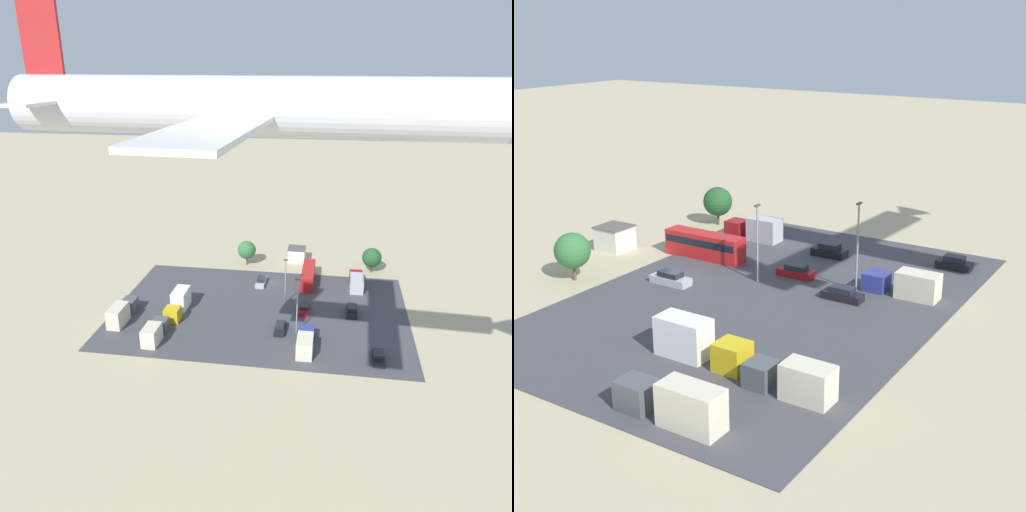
% 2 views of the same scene
% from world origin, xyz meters
% --- Properties ---
extents(ground_plane, '(400.00, 400.00, 0.00)m').
position_xyz_m(ground_plane, '(0.00, 0.00, 0.00)').
color(ground_plane, tan).
extents(parking_lot_surface, '(52.15, 35.42, 0.08)m').
position_xyz_m(parking_lot_surface, '(0.00, 11.89, 0.04)').
color(parking_lot_surface, '#424247').
rests_on(parking_lot_surface, ground).
extents(shed_building, '(3.92, 4.05, 3.05)m').
position_xyz_m(shed_building, '(-4.52, -13.48, 1.53)').
color(shed_building, silver).
rests_on(shed_building, ground).
extents(bus, '(2.46, 10.46, 3.08)m').
position_xyz_m(bus, '(-7.76, -1.75, 1.74)').
color(bus, red).
rests_on(bus, ground).
extents(parked_car_0, '(1.70, 4.32, 1.43)m').
position_xyz_m(parked_car_0, '(-4.31, 18.59, 0.68)').
color(parked_car_0, black).
rests_on(parked_car_0, ground).
extents(parked_car_1, '(1.78, 4.08, 1.58)m').
position_xyz_m(parked_car_1, '(-19.84, 25.21, 0.74)').
color(parked_car_1, black).
rests_on(parked_car_1, ground).
extents(parked_car_2, '(1.73, 4.69, 1.44)m').
position_xyz_m(parked_car_2, '(1.54, 0.57, 0.68)').
color(parked_car_2, '#ADB2B7').
rests_on(parked_car_2, ground).
extents(parked_car_3, '(1.91, 4.32, 1.66)m').
position_xyz_m(parked_car_3, '(-16.23, 10.81, 0.77)').
color(parked_car_3, black).
rests_on(parked_car_3, ground).
extents(parked_car_4, '(1.79, 4.30, 1.43)m').
position_xyz_m(parked_car_4, '(-7.83, 11.02, 0.68)').
color(parked_car_4, maroon).
rests_on(parked_car_4, ground).
extents(parked_truck_0, '(2.52, 8.76, 3.51)m').
position_xyz_m(parked_truck_0, '(14.47, 14.30, 1.69)').
color(parked_truck_0, gold).
rests_on(parked_truck_0, ground).
extents(parked_truck_1, '(2.55, 7.68, 3.05)m').
position_xyz_m(parked_truck_1, '(-17.34, -0.58, 1.48)').
color(parked_truck_1, maroon).
rests_on(parked_truck_1, ground).
extents(parked_truck_2, '(2.36, 7.40, 2.95)m').
position_xyz_m(parked_truck_2, '(15.45, 24.40, 1.43)').
color(parked_truck_2, '#4C5156').
rests_on(parked_truck_2, ground).
extents(parked_truck_3, '(2.34, 8.95, 3.30)m').
position_xyz_m(parked_truck_3, '(23.23, 19.12, 1.59)').
color(parked_truck_3, '#4C5156').
rests_on(parked_truck_3, ground).
extents(parked_truck_4, '(2.45, 8.06, 2.81)m').
position_xyz_m(parked_truck_4, '(-8.78, 23.69, 1.36)').
color(parked_truck_4, navy).
rests_on(parked_truck_4, ground).
extents(tree_near_shed, '(4.10, 4.10, 5.39)m').
position_xyz_m(tree_near_shed, '(-20.69, -9.26, 3.33)').
color(tree_near_shed, brown).
rests_on(tree_near_shed, ground).
extents(tree_apron_mid, '(4.00, 4.00, 5.45)m').
position_xyz_m(tree_apron_mid, '(6.16, -9.37, 3.44)').
color(tree_apron_mid, brown).
rests_on(tree_apron_mid, ground).
extents(light_pole_lot_centre, '(0.90, 0.28, 9.78)m').
position_xyz_m(light_pole_lot_centre, '(-7.02, 18.81, 5.41)').
color(light_pole_lot_centre, gray).
rests_on(light_pole_lot_centre, ground).
extents(light_pole_lot_edge, '(0.90, 0.28, 8.77)m').
position_xyz_m(light_pole_lot_edge, '(-4.07, 8.28, 4.90)').
color(light_pole_lot_edge, gray).
rests_on(light_pole_lot_edge, ground).
extents(airplane, '(39.00, 31.97, 9.47)m').
position_xyz_m(airplane, '(-6.64, 54.79, 39.10)').
color(airplane, silver).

